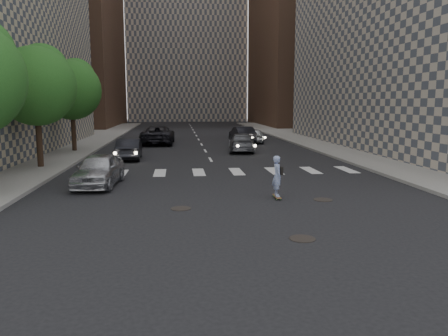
% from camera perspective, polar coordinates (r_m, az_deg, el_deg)
% --- Properties ---
extents(ground, '(160.00, 160.00, 0.00)m').
position_cam_1_polar(ground, '(14.08, 2.60, -6.30)').
color(ground, black).
rests_on(ground, ground).
extents(sidewalk_left, '(13.00, 80.00, 0.15)m').
position_cam_1_polar(sidewalk_left, '(35.85, -26.39, 2.04)').
color(sidewalk_left, gray).
rests_on(sidewalk_left, ground).
extents(sidewalk_right, '(13.00, 80.00, 0.15)m').
position_cam_1_polar(sidewalk_right, '(37.50, 20.16, 2.66)').
color(sidewalk_right, gray).
rests_on(sidewalk_right, ground).
extents(tower_right, '(18.00, 24.00, 36.00)m').
position_cam_1_polar(tower_right, '(73.34, 12.23, 19.74)').
color(tower_right, brown).
rests_on(tower_right, ground).
extents(tree_b, '(4.20, 4.20, 6.60)m').
position_cam_1_polar(tree_b, '(25.68, -23.20, 10.22)').
color(tree_b, '#382619').
rests_on(tree_b, sidewalk_left).
extents(tree_c, '(4.20, 4.20, 6.60)m').
position_cam_1_polar(tree_c, '(33.42, -19.18, 9.91)').
color(tree_c, '#382619').
rests_on(tree_c, sidewalk_left).
extents(manhole_a, '(0.70, 0.70, 0.02)m').
position_cam_1_polar(manhole_a, '(11.99, 10.20, -9.06)').
color(manhole_a, black).
rests_on(manhole_a, ground).
extents(manhole_b, '(0.70, 0.70, 0.02)m').
position_cam_1_polar(manhole_b, '(15.09, -5.66, -5.28)').
color(manhole_b, black).
rests_on(manhole_b, ground).
extents(manhole_c, '(0.70, 0.70, 0.02)m').
position_cam_1_polar(manhole_c, '(16.75, 12.80, -4.05)').
color(manhole_c, black).
rests_on(manhole_c, ground).
extents(skateboarder, '(0.41, 0.82, 1.63)m').
position_cam_1_polar(skateboarder, '(16.57, 6.98, -1.06)').
color(skateboarder, brown).
rests_on(skateboarder, ground).
extents(silver_sedan, '(1.98, 4.27, 1.42)m').
position_cam_1_polar(silver_sedan, '(19.73, -16.04, -0.21)').
color(silver_sedan, '#B2B3B9').
rests_on(silver_sedan, ground).
extents(traffic_car_a, '(1.54, 4.09, 1.34)m').
position_cam_1_polar(traffic_car_a, '(28.44, -12.25, 2.46)').
color(traffic_car_a, black).
rests_on(traffic_car_a, ground).
extents(traffic_car_b, '(2.48, 4.87, 1.35)m').
position_cam_1_polar(traffic_car_b, '(32.12, 2.33, 3.35)').
color(traffic_car_b, '#585A60').
rests_on(traffic_car_b, ground).
extents(traffic_car_c, '(2.88, 5.89, 1.61)m').
position_cam_1_polar(traffic_car_c, '(38.21, -8.62, 4.29)').
color(traffic_car_c, black).
rests_on(traffic_car_c, ground).
extents(traffic_car_d, '(1.69, 3.91, 1.31)m').
position_cam_1_polar(traffic_car_d, '(39.21, 3.86, 4.26)').
color(traffic_car_d, silver).
rests_on(traffic_car_d, ground).
extents(traffic_car_e, '(1.93, 4.58, 1.47)m').
position_cam_1_polar(traffic_car_e, '(39.00, 2.36, 4.37)').
color(traffic_car_e, black).
rests_on(traffic_car_e, ground).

